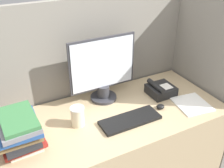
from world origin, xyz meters
TOP-DOWN VIEW (x-y plane):
  - cubicle_panel_rear at (0.00, 0.72)m, footprint 1.95×0.04m
  - cubicle_panel_right at (0.81, 0.37)m, footprint 0.04×0.75m
  - desk at (0.00, 0.34)m, footprint 1.55×0.69m
  - monitor at (0.04, 0.56)m, footprint 0.48×0.19m
  - keyboard at (0.08, 0.23)m, footprint 0.40×0.15m
  - mouse at (0.33, 0.26)m, footprint 0.06×0.05m
  - coffee_cup at (-0.23, 0.35)m, footprint 0.09×0.09m
  - book_stack at (-0.58, 0.34)m, footprint 0.25×0.31m
  - desk_telephone at (0.44, 0.41)m, footprint 0.18×0.18m
  - paper_pile at (0.56, 0.19)m, footprint 0.25×0.27m

SIDE VIEW (x-z plane):
  - desk at x=0.00m, z-range 0.00..0.76m
  - cubicle_panel_right at x=0.81m, z-range 0.00..1.45m
  - cubicle_panel_rear at x=0.00m, z-range 0.00..1.45m
  - paper_pile at x=0.56m, z-range 0.76..0.77m
  - keyboard at x=0.08m, z-range 0.76..0.78m
  - mouse at x=0.33m, z-range 0.76..0.79m
  - desk_telephone at x=0.44m, z-range 0.75..0.85m
  - coffee_cup at x=-0.23m, z-range 0.76..0.89m
  - book_stack at x=-0.58m, z-range 0.77..0.96m
  - monitor at x=0.04m, z-range 0.75..1.21m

